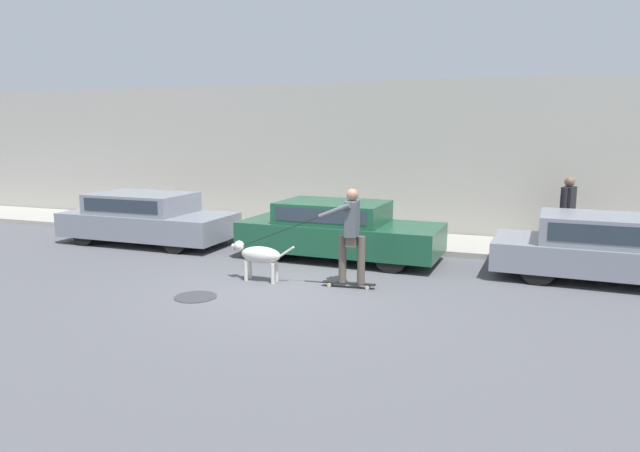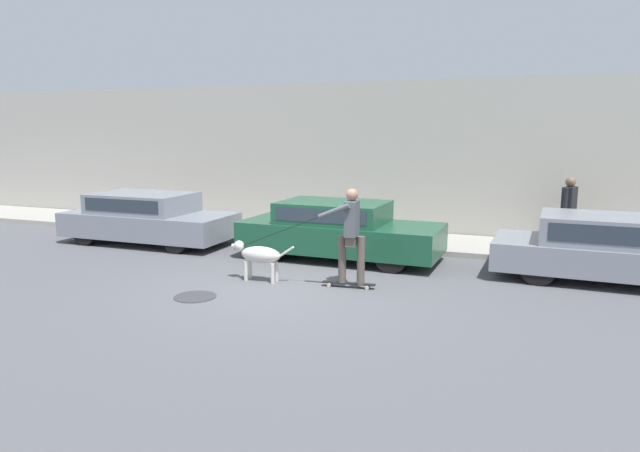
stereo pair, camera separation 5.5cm
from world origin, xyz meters
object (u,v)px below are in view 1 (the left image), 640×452
at_px(parked_car_2, 618,250).
at_px(pedestrian_with_bag, 568,208).
at_px(dog, 259,255).
at_px(parked_car_1, 339,231).
at_px(skateboarder, 351,232).
at_px(parked_car_0, 147,219).

xyz_separation_m(parked_car_2, pedestrian_with_bag, (-0.76, 2.52, 0.40)).
bearing_deg(parked_car_2, dog, -158.13).
relative_size(parked_car_1, parked_car_2, 0.95).
xyz_separation_m(dog, pedestrian_with_bag, (5.47, 4.78, 0.52)).
bearing_deg(dog, pedestrian_with_bag, -139.10).
relative_size(skateboarder, pedestrian_with_bag, 1.61).
bearing_deg(pedestrian_with_bag, parked_car_2, -54.24).
bearing_deg(parked_car_0, parked_car_1, 0.06).
distance_m(parked_car_2, pedestrian_with_bag, 2.66).
bearing_deg(dog, skateboarder, -174.61).
height_order(skateboarder, pedestrian_with_bag, skateboarder).
relative_size(parked_car_0, parked_car_1, 0.97).
bearing_deg(skateboarder, parked_car_0, -24.97).
distance_m(parked_car_2, skateboarder, 4.98).
relative_size(parked_car_1, skateboarder, 1.67).
bearing_deg(parked_car_1, dog, -108.04).
distance_m(dog, pedestrian_with_bag, 7.28).
relative_size(parked_car_0, parked_car_2, 0.92).
xyz_separation_m(parked_car_1, dog, (-0.79, -2.26, -0.13)).
distance_m(parked_car_0, parked_car_1, 5.01).
bearing_deg(parked_car_2, pedestrian_with_bag, 108.79).
relative_size(dog, skateboarder, 0.49).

